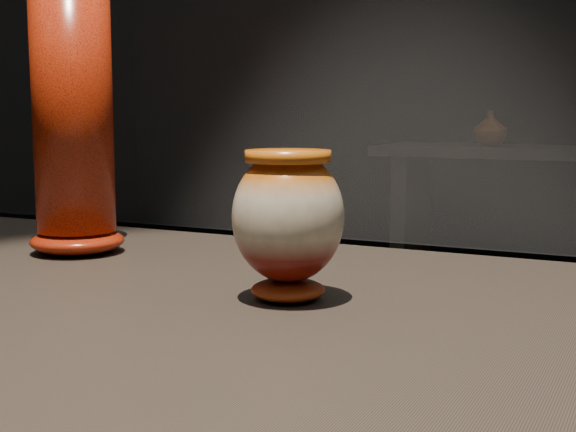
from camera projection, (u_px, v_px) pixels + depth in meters
name	position (u px, v px, depth m)	size (l,w,h in m)	color
main_vase	(288.00, 219.00, 0.83)	(0.14, 0.14, 0.16)	#641008
tall_vase	(73.00, 110.00, 1.09)	(0.17, 0.17, 0.41)	#AC2F0B
back_shelf	(575.00, 200.00, 4.03)	(2.00, 0.60, 0.90)	black
back_vase_left	(490.00, 128.00, 4.15)	(0.18, 0.18, 0.18)	#984216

